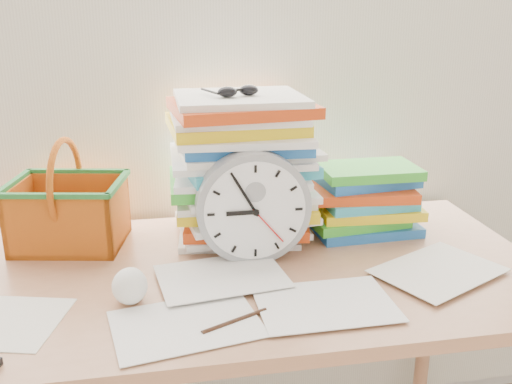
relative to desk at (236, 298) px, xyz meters
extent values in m
cube|color=silver|center=(0.00, 0.38, 0.62)|extent=(2.40, 0.01, 2.50)
cube|color=#AC7450|center=(0.00, 0.00, 0.06)|extent=(1.40, 0.70, 0.03)
cylinder|color=#AC7450|center=(0.65, 0.30, -0.32)|extent=(0.04, 0.04, 0.72)
cylinder|color=gray|center=(0.05, 0.04, 0.21)|extent=(0.26, 0.05, 0.26)
sphere|color=white|center=(-0.23, -0.11, 0.11)|extent=(0.07, 0.07, 0.07)
cylinder|color=black|center=(-0.04, -0.23, 0.08)|extent=(0.13, 0.07, 0.01)
camera|label=1|loc=(-0.16, -1.16, 0.65)|focal=40.00mm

